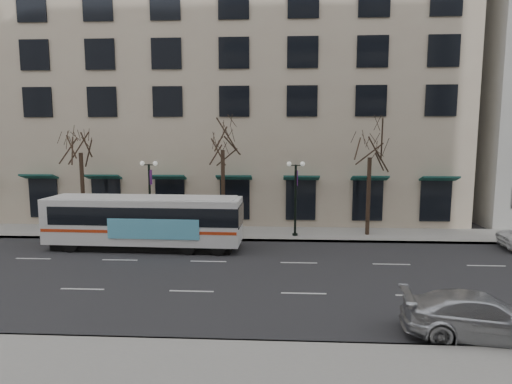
# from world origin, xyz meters

# --- Properties ---
(ground) EXTENTS (160.00, 160.00, 0.00)m
(ground) POSITION_xyz_m (0.00, 0.00, 0.00)
(ground) COLOR black
(ground) RESTS_ON ground
(sidewalk_far) EXTENTS (80.00, 4.00, 0.15)m
(sidewalk_far) POSITION_xyz_m (5.00, 9.00, 0.07)
(sidewalk_far) COLOR gray
(sidewalk_far) RESTS_ON ground
(building_hotel) EXTENTS (40.00, 20.00, 24.00)m
(building_hotel) POSITION_xyz_m (-2.00, 21.00, 12.00)
(building_hotel) COLOR tan
(building_hotel) RESTS_ON ground
(tree_far_left) EXTENTS (3.60, 3.60, 8.34)m
(tree_far_left) POSITION_xyz_m (-10.00, 8.80, 6.70)
(tree_far_left) COLOR black
(tree_far_left) RESTS_ON ground
(tree_far_mid) EXTENTS (3.60, 3.60, 8.55)m
(tree_far_mid) POSITION_xyz_m (0.00, 8.80, 6.91)
(tree_far_mid) COLOR black
(tree_far_mid) RESTS_ON ground
(tree_far_right) EXTENTS (3.60, 3.60, 8.06)m
(tree_far_right) POSITION_xyz_m (10.00, 8.80, 6.42)
(tree_far_right) COLOR black
(tree_far_right) RESTS_ON ground
(lamp_post_left) EXTENTS (1.22, 0.45, 5.21)m
(lamp_post_left) POSITION_xyz_m (-4.99, 8.20, 2.94)
(lamp_post_left) COLOR black
(lamp_post_left) RESTS_ON ground
(lamp_post_right) EXTENTS (1.22, 0.45, 5.21)m
(lamp_post_right) POSITION_xyz_m (5.01, 8.20, 2.94)
(lamp_post_right) COLOR black
(lamp_post_right) RESTS_ON ground
(city_bus) EXTENTS (12.01, 2.95, 3.24)m
(city_bus) POSITION_xyz_m (-4.28, 4.79, 1.77)
(city_bus) COLOR silver
(city_bus) RESTS_ON ground
(silver_car) EXTENTS (5.55, 2.83, 1.54)m
(silver_car) POSITION_xyz_m (10.84, -6.20, 0.77)
(silver_car) COLOR #B8BBC1
(silver_car) RESTS_ON ground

